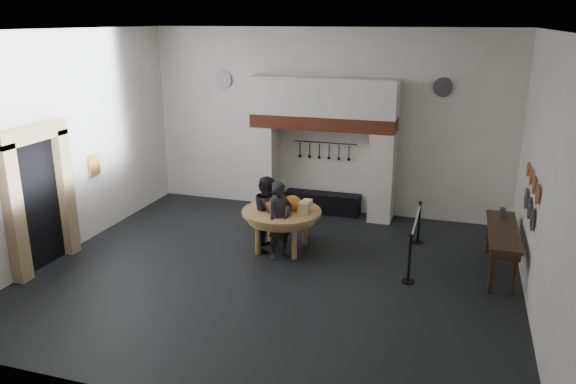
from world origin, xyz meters
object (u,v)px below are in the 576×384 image
(work_table, at_px, (282,212))
(barrier_post_near, at_px, (409,260))
(visitor_near, at_px, (280,220))
(side_table, at_px, (503,230))
(iron_range, at_px, (322,203))
(visitor_far, at_px, (268,213))
(barrier_post_far, at_px, (419,224))

(work_table, height_order, barrier_post_near, barrier_post_near)
(visitor_near, distance_m, side_table, 4.28)
(work_table, xyz_separation_m, barrier_post_near, (2.72, -0.78, -0.39))
(iron_range, relative_size, side_table, 0.86)
(visitor_far, xyz_separation_m, barrier_post_far, (3.03, 1.21, -0.34))
(barrier_post_near, height_order, barrier_post_far, same)
(visitor_near, xyz_separation_m, side_table, (4.24, 0.54, 0.07))
(side_table, bearing_deg, work_table, -177.99)
(visitor_far, bearing_deg, barrier_post_near, -111.83)
(barrier_post_near, bearing_deg, visitor_near, 171.48)
(barrier_post_near, relative_size, barrier_post_far, 1.00)
(side_table, relative_size, barrier_post_near, 2.44)
(barrier_post_near, bearing_deg, visitor_far, 165.31)
(work_table, relative_size, side_table, 0.75)
(side_table, bearing_deg, visitor_near, -172.81)
(visitor_near, bearing_deg, visitor_far, 79.59)
(iron_range, distance_m, side_table, 4.80)
(work_table, distance_m, barrier_post_far, 3.01)
(iron_range, xyz_separation_m, barrier_post_far, (2.48, -1.35, 0.20))
(barrier_post_near, bearing_deg, work_table, 164.04)
(iron_range, xyz_separation_m, visitor_far, (-0.54, -2.56, 0.54))
(side_table, bearing_deg, barrier_post_near, -150.10)
(visitor_near, xyz_separation_m, barrier_post_near, (2.63, -0.39, -0.35))
(visitor_near, xyz_separation_m, barrier_post_far, (2.63, 1.61, -0.35))
(iron_range, height_order, work_table, work_table)
(visitor_far, distance_m, barrier_post_near, 3.15)
(work_table, distance_m, visitor_near, 0.40)
(iron_range, bearing_deg, barrier_post_near, -53.46)
(iron_range, distance_m, visitor_near, 3.01)
(work_table, xyz_separation_m, side_table, (4.33, 0.15, 0.03))
(iron_range, distance_m, visitor_far, 2.67)
(visitor_near, bearing_deg, side_table, -48.21)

